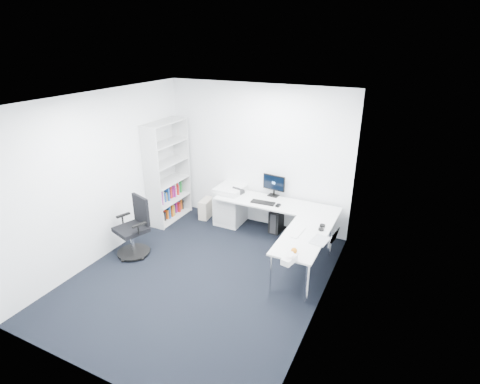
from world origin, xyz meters
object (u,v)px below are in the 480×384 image
at_px(l_desk, 269,226).
at_px(bookshelf, 167,172).
at_px(task_chair, 131,228).
at_px(laptop, 321,234).
at_px(monitor, 274,185).

distance_m(l_desk, bookshelf, 2.28).
height_order(l_desk, task_chair, task_chair).
relative_size(task_chair, laptop, 3.07).
distance_m(monitor, laptop, 1.78).
bearing_deg(bookshelf, monitor, 15.14).
relative_size(l_desk, laptop, 6.86).
bearing_deg(task_chair, bookshelf, 119.05).
bearing_deg(l_desk, monitor, 105.03).
bearing_deg(laptop, l_desk, 155.39).
xyz_separation_m(bookshelf, laptop, (3.25, -0.73, -0.22)).
height_order(monitor, laptop, monitor).
distance_m(l_desk, laptop, 1.35).
height_order(l_desk, monitor, monitor).
bearing_deg(task_chair, l_desk, 54.45).
bearing_deg(l_desk, task_chair, -144.49).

